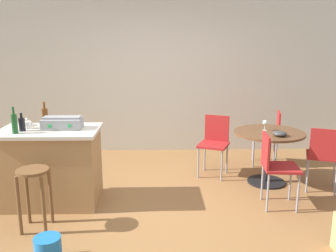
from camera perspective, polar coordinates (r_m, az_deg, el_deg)
ground_plane at (r=4.35m, az=-1.79°, el=-13.10°), size 8.80×8.80×0.00m
back_wall at (r=6.39m, az=-1.76°, el=8.03°), size 8.00×0.10×2.70m
kitchen_island at (r=4.58m, az=-17.86°, el=-6.07°), size 1.16×0.71×0.92m
wooden_stool at (r=4.01m, az=-20.35°, el=-8.83°), size 0.33×0.33×0.66m
dining_table at (r=5.13m, az=15.54°, el=-2.76°), size 0.94×0.94×0.73m
folding_chair_near at (r=5.33m, az=7.34°, el=-2.29°), size 0.52×0.52×0.87m
folding_chair_far at (r=4.44m, az=16.50°, el=-5.71°), size 0.43×0.43×0.88m
folding_chair_left at (r=5.08m, az=23.26°, el=-4.03°), size 0.52×0.52×0.87m
folding_chair_right at (r=5.91m, az=15.73°, el=-1.14°), size 0.48×0.48×0.86m
toolbox at (r=4.43m, az=-16.28°, el=0.47°), size 0.45×0.26×0.15m
bottle_0 at (r=4.37m, az=-23.01°, el=0.41°), size 0.06×0.06×0.30m
bottle_1 at (r=4.63m, az=-18.79°, el=1.39°), size 0.07×0.07×0.30m
bottle_2 at (r=4.47m, az=-22.00°, el=0.29°), size 0.07×0.07×0.21m
cup_0 at (r=4.58m, az=-21.13°, el=0.15°), size 0.12×0.08×0.08m
cup_1 at (r=4.75m, az=-21.69°, el=0.59°), size 0.12×0.08×0.09m
wine_glass at (r=5.12m, az=15.03°, el=0.48°), size 0.07×0.07×0.14m
serving_bowl at (r=4.88m, az=17.19°, el=-1.14°), size 0.18×0.18×0.07m
plastic_bucket at (r=3.58m, az=-18.36°, el=-17.90°), size 0.24×0.24×0.23m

